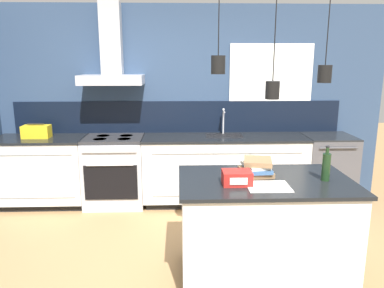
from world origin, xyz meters
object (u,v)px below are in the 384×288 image
yellow_toolbox (36,132)px  red_supply_box (236,178)px  oven_range (115,171)px  dishwasher (326,169)px  book_stack (256,167)px  bottle_on_island (326,166)px

yellow_toolbox → red_supply_box: bearing=-40.0°
yellow_toolbox → oven_range: bearing=-0.3°
dishwasher → book_stack: (-1.31, -1.67, 0.52)m
yellow_toolbox → dishwasher: bearing=-0.0°
oven_range → red_supply_box: (1.31, -1.92, 0.51)m
oven_range → bottle_on_island: bearing=-41.8°
oven_range → red_supply_box: 2.38m
book_stack → bottle_on_island: bearing=-18.2°
oven_range → book_stack: book_stack is taller
bottle_on_island → yellow_toolbox: bearing=148.7°
red_supply_box → dishwasher: bearing=51.6°
bottle_on_island → book_stack: bottle_on_island is taller
dishwasher → bottle_on_island: bearing=-112.6°
dishwasher → book_stack: 2.18m
yellow_toolbox → book_stack: bearing=-33.8°
dishwasher → yellow_toolbox: 3.84m
dishwasher → red_supply_box: 2.50m
oven_range → red_supply_box: bearing=-55.6°
oven_range → dishwasher: size_ratio=1.00×
red_supply_box → yellow_toolbox: size_ratio=0.68×
oven_range → bottle_on_island: bottle_on_island is taller
red_supply_box → yellow_toolbox: yellow_toolbox is taller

